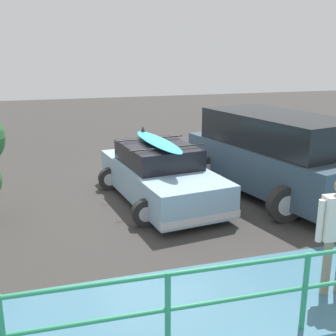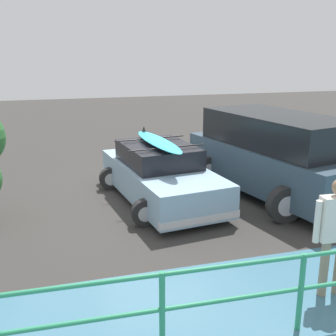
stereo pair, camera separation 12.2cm
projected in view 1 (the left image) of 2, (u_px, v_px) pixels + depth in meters
The scene contains 4 objects.
ground_plane at pixel (152, 199), 9.99m from camera, with size 44.00×44.00×0.02m, color #383533.
sedan_car at pixel (160, 174), 9.75m from camera, with size 2.60×4.26×1.59m.
suv_car at pixel (274, 154), 10.04m from camera, with size 3.31×5.01×1.97m.
railing_fence at pixel (168, 300), 4.73m from camera, with size 10.63×0.36×1.05m.
Camera 1 is at (2.33, 9.12, 3.42)m, focal length 45.00 mm.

